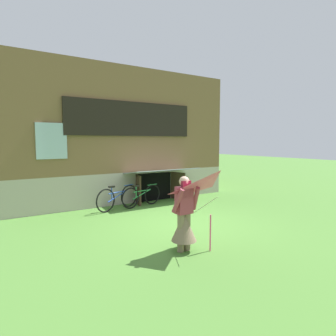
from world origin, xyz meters
name	(u,v)px	position (x,y,z in m)	size (l,w,h in m)	color
ground_plane	(181,222)	(0.00, 0.00, 0.00)	(60.00, 60.00, 0.00)	#4C7F33
log_house	(105,137)	(0.00, 5.63, 2.44)	(8.39, 6.38, 4.87)	#ADA393
person	(184,220)	(-1.15, -1.72, 0.65)	(0.61, 0.52, 1.54)	#7F6B51
kite	(221,194)	(-0.74, -2.33, 1.24)	(1.12, 1.21, 1.53)	#E54C7F
bicycle_green	(142,196)	(0.02, 2.35, 0.37)	(1.65, 0.38, 0.76)	black
bicycle_blue	(118,198)	(-0.85, 2.38, 0.39)	(1.70, 0.64, 0.81)	black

